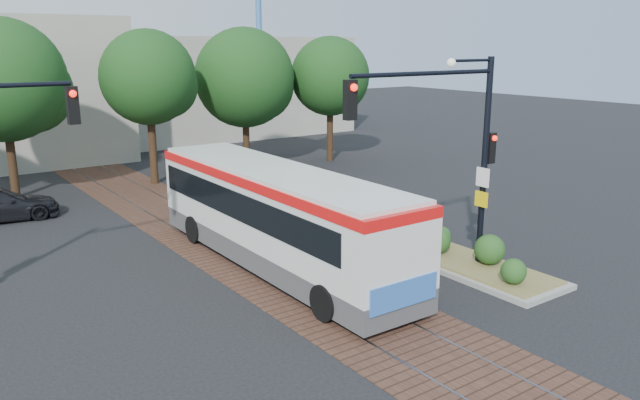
# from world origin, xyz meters

# --- Properties ---
(ground) EXTENTS (120.00, 120.00, 0.00)m
(ground) POSITION_xyz_m (0.00, 0.00, 0.00)
(ground) COLOR black
(ground) RESTS_ON ground
(trackbed) EXTENTS (3.60, 40.00, 0.02)m
(trackbed) POSITION_xyz_m (0.00, 4.00, 0.01)
(trackbed) COLOR #503224
(trackbed) RESTS_ON ground
(tree_row) EXTENTS (26.40, 5.60, 7.67)m
(tree_row) POSITION_xyz_m (1.21, 16.42, 4.85)
(tree_row) COLOR #382314
(tree_row) RESTS_ON ground
(warehouses) EXTENTS (40.00, 13.00, 8.00)m
(warehouses) POSITION_xyz_m (-0.53, 28.75, 3.81)
(warehouses) COLOR #ADA899
(warehouses) RESTS_ON ground
(city_bus) EXTENTS (2.51, 11.21, 2.99)m
(city_bus) POSITION_xyz_m (0.25, 2.90, 1.67)
(city_bus) COLOR #454547
(city_bus) RESTS_ON ground
(traffic_island) EXTENTS (2.20, 5.20, 1.13)m
(traffic_island) POSITION_xyz_m (4.82, -0.90, 0.33)
(traffic_island) COLOR gray
(traffic_island) RESTS_ON ground
(signal_pole_main) EXTENTS (5.49, 0.46, 6.00)m
(signal_pole_main) POSITION_xyz_m (3.86, -0.81, 4.16)
(signal_pole_main) COLOR black
(signal_pole_main) RESTS_ON ground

